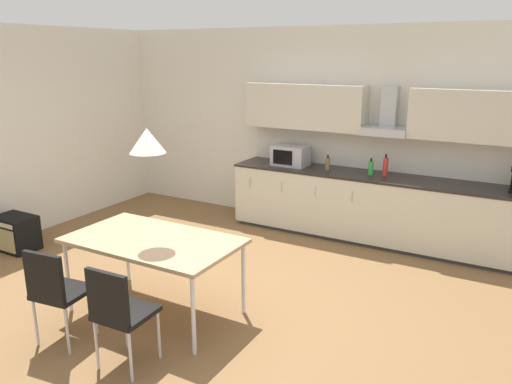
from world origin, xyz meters
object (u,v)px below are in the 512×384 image
Objects in this scene: guitar_amp at (16,233)px; pendant_lamp at (147,141)px; bottle_green at (371,168)px; chair_near_right at (118,308)px; dining_table at (153,243)px; chair_near_left at (55,287)px; microwave at (291,155)px; bottle_red at (385,167)px; bottle_brown at (328,164)px.

guitar_amp is 2.97m from pendant_lamp.
bottle_green reaches higher than chair_near_right.
pendant_lamp reaches higher than bottle_green.
chair_near_left is (-0.35, -0.84, -0.17)m from dining_table.
guitar_amp is (-2.59, -2.54, -0.80)m from microwave.
pendant_lamp is (-1.16, -2.89, 0.69)m from bottle_green.
microwave is 1.32m from bottle_red.
microwave is 0.55× the size of chair_near_right.
dining_table is at bearing -111.89° from bottle_green.
bottle_red is at bearing 8.64° from bottle_green.
dining_table is at bearing 113.33° from chair_near_right.
microwave is 0.55× the size of chair_near_left.
guitar_amp is at bearing 151.96° from chair_near_left.
bottle_brown is at bearing -179.70° from bottle_green.
dining_table is at bearing -101.15° from bottle_brown.
bottle_green is at bearing 68.11° from pendant_lamp.
dining_table is (-1.16, -2.89, -0.27)m from bottle_green.
bottle_brown is (0.55, -0.00, -0.06)m from microwave.
chair_near_left is (-1.51, -3.72, -0.44)m from bottle_green.
bottle_red is 0.18m from bottle_green.
bottle_green reaches higher than dining_table.
pendant_lamp is at bearing -101.15° from bottle_brown.
bottle_green is (0.59, 0.00, 0.01)m from bottle_brown.
bottle_green is at bearing 68.11° from dining_table.
bottle_brown is at bearing 78.85° from dining_table.
chair_near_left is at bearing -114.21° from bottle_red.
bottle_green is 3.84m from chair_near_right.
bottle_brown is 0.62× the size of pendant_lamp.
bottle_brown is at bearing 38.85° from guitar_amp.
bottle_green is at bearing 0.30° from bottle_brown.
microwave reaches higher than chair_near_left.
bottle_red is at bearing 1.19° from microwave.
chair_near_left is at bearing -95.58° from microwave.
bottle_green is 0.25× the size of chair_near_right.
microwave is at bearing 44.37° from guitar_amp.
bottle_brown reaches higher than dining_table.
bottle_red is 4.14m from chair_near_left.
chair_near_right is 1.67× the size of guitar_amp.
bottle_green is 3.13m from dining_table.
chair_near_right is 2.72× the size of pendant_lamp.
bottle_green is 0.25× the size of chair_near_left.
guitar_amp is (-3.92, -2.56, -0.78)m from bottle_red.
chair_near_left reaches higher than dining_table.
pendant_lamp reaches higher than dining_table.
chair_near_left is at bearing -112.60° from pendant_lamp.
chair_near_right is 0.71m from chair_near_left.
chair_near_right is (0.34, -3.72, -0.49)m from microwave.
dining_table is at bearing 67.40° from chair_near_left.
microwave is 1.50× the size of pendant_lamp.
bottle_green is at bearing -171.36° from bottle_red.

